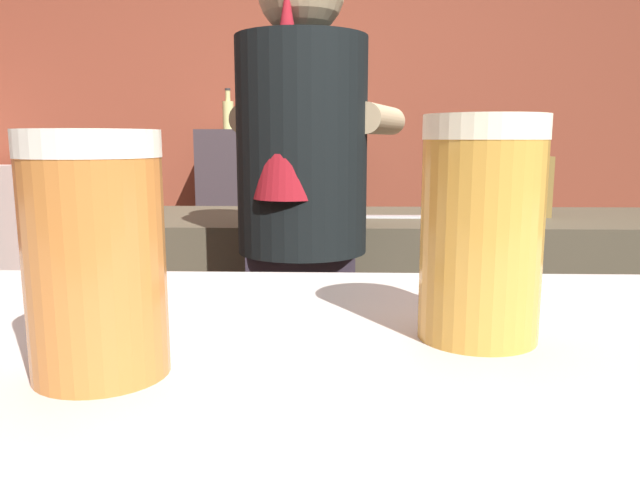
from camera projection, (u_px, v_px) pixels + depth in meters
wall_back at (315, 111)px, 3.55m from camera, size 5.20×0.10×2.70m
prep_counter at (398, 348)px, 2.17m from camera, size 2.10×0.60×0.93m
back_shelf at (281, 245)px, 3.40m from camera, size 0.84×0.36×1.24m
bartender at (301, 225)px, 1.65m from camera, size 0.49×0.55×1.67m
knife_block at (534, 185)px, 2.06m from camera, size 0.10×0.08×0.29m
mixing_bowl at (272, 210)px, 2.08m from camera, size 0.16×0.16×0.04m
chefs_knife at (394, 217)px, 2.04m from camera, size 0.24×0.03×0.01m
pint_glass_near at (481, 229)px, 0.43m from camera, size 0.08×0.08×0.16m
pint_glass_far at (98, 255)px, 0.36m from camera, size 0.08×0.08×0.15m
bottle_soy at (228, 114)px, 3.26m from camera, size 0.06×0.06×0.21m
bottle_hot_sauce at (265, 112)px, 3.29m from camera, size 0.07×0.07×0.24m
bottle_olive_oil at (280, 114)px, 3.37m from camera, size 0.06×0.06×0.22m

